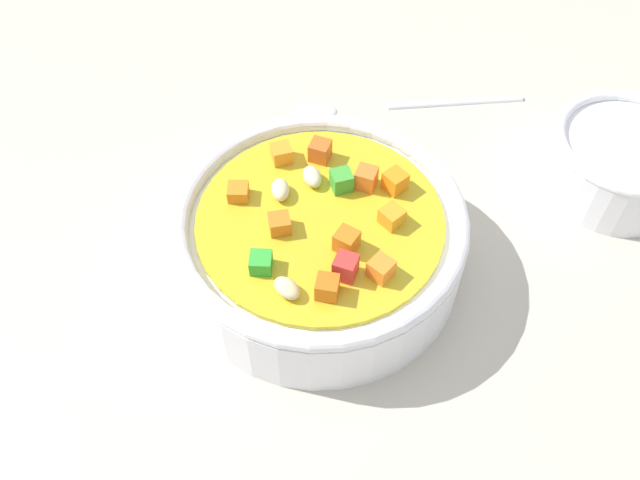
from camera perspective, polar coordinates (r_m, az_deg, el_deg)
ground_plane at (r=49.90cm, az=-0.00°, el=-2.74°), size 140.00×140.00×2.00cm
soup_bowl_main at (r=46.57cm, az=0.01°, el=0.15°), size 19.73×19.73×6.86cm
spoon at (r=60.33cm, az=5.04°, el=11.19°), size 19.94×6.16×0.77cm
side_bowl_small at (r=57.13cm, az=23.70°, el=6.34°), size 11.18×11.18×5.02cm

